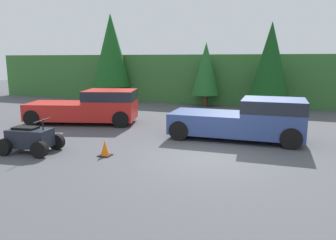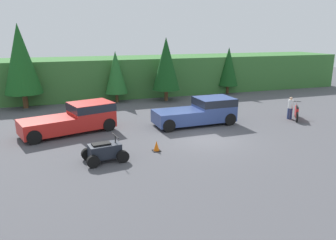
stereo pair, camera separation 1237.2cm
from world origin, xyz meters
name	(u,v)px [view 2 (the right image)]	position (x,y,z in m)	size (l,w,h in m)	color
ground_plane	(207,139)	(0.00, 0.00, 0.00)	(80.00, 80.00, 0.00)	#4C4C51
hillside_backdrop	(139,75)	(0.00, 16.00, 1.83)	(44.00, 6.00, 3.65)	#387033
tree_left	(21,59)	(-10.60, 12.34, 3.98)	(2.98, 2.98, 6.77)	brown
tree_mid_left	(116,72)	(-3.04, 12.31, 2.64)	(1.98, 1.98, 4.49)	brown
tree_mid_right	(166,64)	(1.34, 11.49, 3.33)	(2.49, 2.49, 5.66)	brown
tree_right	(228,67)	(8.46, 12.97, 2.72)	(2.04, 2.04, 4.63)	brown
pickup_truck_red	(77,117)	(-7.05, 4.01, 0.93)	(5.96, 3.60, 1.76)	red
pickup_truck_second	(201,111)	(1.05, 3.14, 0.93)	(5.51, 2.36, 1.76)	#334784
dirt_bike	(296,113)	(7.99, 2.05, 0.49)	(1.45, 1.94, 1.18)	black
quad_atv	(105,152)	(-6.14, -1.47, 0.49)	(2.18, 1.57, 1.23)	black
rider_person	(290,107)	(7.62, 2.31, 0.87)	(0.43, 0.43, 1.60)	navy
traffic_cone	(156,146)	(-3.38, -0.93, 0.25)	(0.42, 0.42, 0.55)	black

